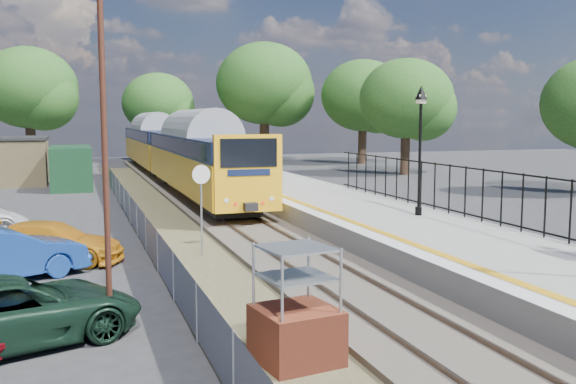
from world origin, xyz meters
name	(u,v)px	position (x,y,z in m)	size (l,w,h in m)	color
ground	(352,296)	(0.00, 0.00, 0.00)	(120.00, 120.00, 0.00)	#2D2D30
track_bed	(237,229)	(-0.47, 9.67, 0.09)	(5.90, 80.00, 0.29)	#473F38
platform	(366,221)	(4.20, 8.00, 0.45)	(5.00, 70.00, 0.90)	gray
platform_edge	(316,211)	(2.14, 8.00, 0.90)	(0.90, 70.00, 0.01)	silver
victorian_lamp_north	(421,120)	(5.30, 6.00, 4.30)	(0.44, 0.44, 4.60)	black
palisade_fence	(517,201)	(6.55, 2.24, 1.84)	(0.12, 26.00, 2.00)	black
wire_fence	(132,213)	(-4.20, 12.00, 0.60)	(0.06, 52.00, 1.20)	#999EA3
tree_line	(166,92)	(1.40, 42.00, 6.61)	(56.80, 43.80, 11.88)	#332319
train	(171,148)	(0.00, 30.10, 2.34)	(2.82, 40.83, 3.51)	#F7AE16
brick_plinth	(296,308)	(-2.74, -3.69, 1.04)	(1.53, 1.53, 2.16)	maroon
speed_sign	(201,194)	(-2.63, 5.57, 2.00)	(0.58, 0.14, 2.92)	#999EA3
carpark_lamp	(104,117)	(-5.78, -1.07, 4.37)	(0.25, 0.50, 7.75)	#452217
car_green	(14,311)	(-7.56, -1.06, 0.67)	(2.24, 4.86, 1.35)	black
car_blue	(1,254)	(-8.30, 4.36, 0.73)	(1.55, 4.44, 1.46)	navy
car_yellow	(51,243)	(-7.09, 6.23, 0.63)	(1.75, 4.31, 1.25)	orange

